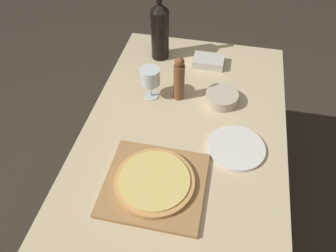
{
  "coord_description": "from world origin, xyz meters",
  "views": [
    {
      "loc": [
        0.12,
        -0.76,
        1.77
      ],
      "look_at": [
        -0.06,
        0.1,
        0.82
      ],
      "focal_mm": 35.0,
      "sensor_mm": 36.0,
      "label": 1
    }
  ],
  "objects_px": {
    "pizza": "(154,181)",
    "pepper_mill": "(179,79)",
    "small_bowl": "(222,98)",
    "wine_bottle": "(160,30)",
    "wine_glass": "(150,77)"
  },
  "relations": [
    {
      "from": "pizza",
      "to": "pepper_mill",
      "type": "xyz_separation_m",
      "value": [
        -0.0,
        0.48,
        0.07
      ]
    },
    {
      "from": "small_bowl",
      "to": "pepper_mill",
      "type": "bearing_deg",
      "value": -177.49
    },
    {
      "from": "pizza",
      "to": "wine_bottle",
      "type": "height_order",
      "value": "wine_bottle"
    },
    {
      "from": "pepper_mill",
      "to": "small_bowl",
      "type": "bearing_deg",
      "value": 2.51
    },
    {
      "from": "pepper_mill",
      "to": "wine_glass",
      "type": "relative_size",
      "value": 1.42
    },
    {
      "from": "wine_bottle",
      "to": "small_bowl",
      "type": "relative_size",
      "value": 2.51
    },
    {
      "from": "pizza",
      "to": "wine_bottle",
      "type": "distance_m",
      "value": 0.8
    },
    {
      "from": "wine_bottle",
      "to": "small_bowl",
      "type": "bearing_deg",
      "value": -39.5
    },
    {
      "from": "wine_bottle",
      "to": "pepper_mill",
      "type": "relative_size",
      "value": 1.68
    },
    {
      "from": "pepper_mill",
      "to": "wine_glass",
      "type": "distance_m",
      "value": 0.13
    },
    {
      "from": "wine_bottle",
      "to": "small_bowl",
      "type": "height_order",
      "value": "wine_bottle"
    },
    {
      "from": "small_bowl",
      "to": "pizza",
      "type": "bearing_deg",
      "value": -111.23
    },
    {
      "from": "pepper_mill",
      "to": "small_bowl",
      "type": "xyz_separation_m",
      "value": [
        0.19,
        0.01,
        -0.08
      ]
    },
    {
      "from": "pizza",
      "to": "small_bowl",
      "type": "relative_size",
      "value": 1.97
    },
    {
      "from": "wine_bottle",
      "to": "pizza",
      "type": "bearing_deg",
      "value": -78.76
    }
  ]
}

